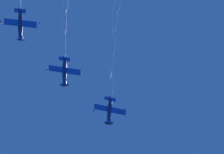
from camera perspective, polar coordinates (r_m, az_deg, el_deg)
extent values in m
ellipsoid|color=navy|center=(78.13, -0.55, -7.26)|extent=(7.84, 3.86, 2.20)
cylinder|color=#194CB2|center=(79.50, -0.70, -9.66)|extent=(1.41, 1.83, 1.66)
cone|color=white|center=(79.82, -0.74, -10.16)|extent=(0.98, 0.96, 0.81)
cylinder|color=#3F3F47|center=(79.74, -0.73, -10.05)|extent=(0.92, 3.35, 3.44)
cube|color=#194CB2|center=(77.87, -0.50, -7.15)|extent=(4.64, 9.43, 3.50)
ellipsoid|color=navy|center=(76.46, -3.98, -7.37)|extent=(1.10, 0.66, 0.45)
ellipsoid|color=navy|center=(79.55, 2.84, -6.91)|extent=(1.10, 0.66, 0.45)
cube|color=#194CB2|center=(77.00, -0.42, -4.86)|extent=(2.11, 3.53, 1.35)
cube|color=navy|center=(77.50, -0.56, -4.67)|extent=(1.30, 0.95, 1.38)
ellipsoid|color=#1E232D|center=(78.68, -0.68, -7.37)|extent=(1.95, 1.52, 1.13)
ellipsoid|color=navy|center=(74.14, -10.39, 1.33)|extent=(7.87, 3.96, 1.81)
cylinder|color=#194CB2|center=(75.20, -10.41, -1.30)|extent=(1.46, 1.80, 1.58)
cone|color=white|center=(75.45, -10.42, -1.85)|extent=(1.00, 0.96, 0.76)
cylinder|color=#3F3F47|center=(75.39, -10.41, -1.72)|extent=(1.02, 3.25, 3.38)
cube|color=#194CB2|center=(73.89, -10.37, 1.47)|extent=(4.68, 9.56, 3.07)
ellipsoid|color=navy|center=(73.48, -14.14, 1.37)|extent=(1.11, 0.67, 0.40)
ellipsoid|color=navy|center=(74.62, -6.66, 1.56)|extent=(1.11, 0.67, 0.40)
cube|color=#194CB2|center=(73.33, -10.38, 3.92)|extent=(2.12, 3.58, 1.17)
cube|color=navy|center=(73.88, -10.43, 4.09)|extent=(1.35, 0.91, 1.34)
ellipsoid|color=#1E232D|center=(74.70, -10.44, 1.17)|extent=(1.98, 1.52, 1.03)
ellipsoid|color=navy|center=(74.32, -19.51, 10.91)|extent=(7.83, 3.84, 2.27)
cylinder|color=#194CB2|center=(74.58, -19.45, 8.16)|extent=(1.41, 1.80, 1.63)
cone|color=white|center=(74.66, -19.44, 7.57)|extent=(0.97, 0.95, 0.81)
cylinder|color=#3F3F47|center=(74.64, -19.44, 7.71)|extent=(0.91, 3.29, 3.36)
cube|color=#194CB2|center=(74.11, -19.52, 11.09)|extent=(4.68, 9.55, 3.09)
ellipsoid|color=navy|center=(74.48, -23.33, 10.99)|extent=(1.10, 0.66, 0.46)
ellipsoid|color=navy|center=(74.06, -15.69, 11.13)|extent=(1.10, 0.66, 0.46)
cube|color=#194CB2|center=(74.29, -19.56, 13.56)|extent=(2.12, 3.57, 1.21)
cube|color=navy|center=(74.88, -19.55, 13.62)|extent=(1.29, 0.90, 1.41)
ellipsoid|color=#1E232D|center=(74.82, -19.49, 10.66)|extent=(1.95, 1.50, 1.13)
ellipsoid|color=white|center=(75.59, -0.08, -1.98)|extent=(7.94, 3.54, 1.53)
ellipsoid|color=white|center=(73.85, -0.12, 2.56)|extent=(8.02, 3.72, 1.72)
ellipsoid|color=white|center=(72.68, 0.22, 7.33)|extent=(8.09, 3.91, 1.91)
ellipsoid|color=white|center=(72.31, 0.47, 12.28)|extent=(8.17, 4.10, 2.11)
ellipsoid|color=white|center=(72.40, 1.15, 16.65)|extent=(8.25, 4.29, 2.30)
ellipsoid|color=white|center=(72.79, -10.48, 7.10)|extent=(7.94, 3.54, 1.53)
ellipsoid|color=white|center=(72.18, -10.43, 11.79)|extent=(8.02, 3.72, 1.72)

